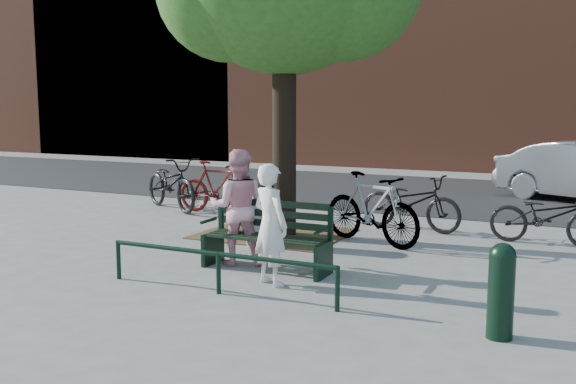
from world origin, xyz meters
The scene contains 14 objects.
ground centered at (0.00, 0.00, 0.00)m, with size 90.00×90.00×0.00m, color gray.
dirt_pit centered at (-1.00, 2.20, 0.01)m, with size 2.40×2.00×0.02m, color brown.
road centered at (0.00, 8.50, 0.01)m, with size 40.00×7.00×0.01m, color black.
park_bench centered at (0.00, 0.08, 0.48)m, with size 1.74×0.54×0.97m.
guard_railing centered at (0.00, -1.20, 0.40)m, with size 3.06×0.06×0.51m.
person_left centered at (0.37, -0.58, 0.76)m, with size 0.55×0.36×1.51m, color white.
person_right centered at (-0.52, 0.15, 0.81)m, with size 0.78×0.61×1.61m, color pink.
bollard centered at (3.19, -1.27, 0.50)m, with size 0.25×0.25×0.93m.
litter_bin centered at (-0.82, 1.35, 0.49)m, with size 0.47×0.47×0.96m.
bicycle_a centered at (-4.16, 3.61, 0.56)m, with size 0.75×2.14×1.13m, color black.
bicycle_b centered at (-3.04, 3.63, 0.54)m, with size 0.50×1.79×1.07m, color #520E0B.
bicycle_c centered at (1.01, 3.62, 0.50)m, with size 0.66×1.90×1.00m, color black.
bicycle_d centered at (0.75, 2.20, 0.58)m, with size 0.54×1.91×1.15m, color gray.
bicycle_e centered at (3.29, 3.31, 0.46)m, with size 0.62×1.77×0.93m, color black.
Camera 1 is at (3.93, -7.47, 2.22)m, focal length 40.00 mm.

